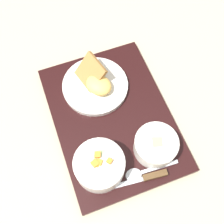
% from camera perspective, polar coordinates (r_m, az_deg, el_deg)
% --- Properties ---
extents(ground_plane, '(4.00, 4.00, 0.00)m').
position_cam_1_polar(ground_plane, '(0.81, 0.00, -1.45)').
color(ground_plane, tan).
extents(serving_tray, '(0.47, 0.36, 0.02)m').
position_cam_1_polar(serving_tray, '(0.80, 0.00, -1.18)').
color(serving_tray, black).
rests_on(serving_tray, ground_plane).
extents(bowl_salad, '(0.13, 0.13, 0.07)m').
position_cam_1_polar(bowl_salad, '(0.71, -2.57, -10.74)').
color(bowl_salad, silver).
rests_on(bowl_salad, serving_tray).
extents(bowl_soup, '(0.11, 0.11, 0.06)m').
position_cam_1_polar(bowl_soup, '(0.74, 8.88, -6.65)').
color(bowl_soup, silver).
rests_on(bowl_soup, serving_tray).
extents(plate_main, '(0.19, 0.19, 0.08)m').
position_cam_1_polar(plate_main, '(0.82, -3.37, 5.65)').
color(plate_main, silver).
rests_on(plate_main, serving_tray).
extents(knife, '(0.02, 0.19, 0.02)m').
position_cam_1_polar(knife, '(0.74, 7.24, -13.03)').
color(knife, silver).
rests_on(knife, serving_tray).
extents(spoon, '(0.04, 0.14, 0.01)m').
position_cam_1_polar(spoon, '(0.74, 6.33, -12.04)').
color(spoon, silver).
rests_on(spoon, serving_tray).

